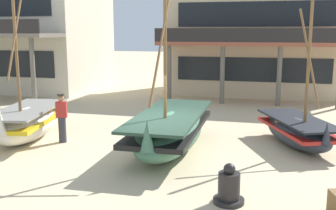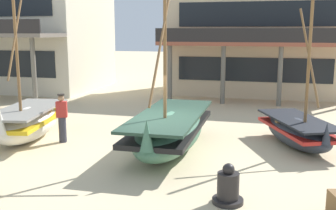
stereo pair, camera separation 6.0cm
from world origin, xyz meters
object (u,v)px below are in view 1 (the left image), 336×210
object	(u,v)px
fishing_boat_near_left	(298,131)
fisherman_by_hull	(62,119)
capstan_winch	(229,188)
harbor_building_annex	(22,33)
fishing_boat_centre_large	(170,130)
fishing_boat_far_right	(27,122)
harbor_building_main	(255,41)

from	to	relation	value
fishing_boat_near_left	fisherman_by_hull	distance (m)	7.96
capstan_winch	harbor_building_annex	world-z (taller)	harbor_building_annex
fishing_boat_near_left	fishing_boat_centre_large	bearing A→B (deg)	-159.10
fishing_boat_centre_large	harbor_building_annex	distance (m)	17.82
fishing_boat_far_right	fishing_boat_centre_large	bearing A→B (deg)	-0.40
fishing_boat_centre_large	fishing_boat_far_right	bearing A→B (deg)	179.60
fishing_boat_near_left	harbor_building_annex	world-z (taller)	harbor_building_annex
fishing_boat_centre_large	harbor_building_annex	xyz separation A→B (m)	(-13.13, 11.69, 2.94)
fishing_boat_far_right	harbor_building_annex	distance (m)	14.41
fishing_boat_far_right	harbor_building_annex	size ratio (longest dim) A/B	0.48
fisherman_by_hull	fishing_boat_centre_large	bearing A→B (deg)	-0.08
fishing_boat_near_left	harbor_building_annex	bearing A→B (deg)	149.28
fisherman_by_hull	harbor_building_main	bearing A→B (deg)	66.07
capstan_winch	harbor_building_main	size ratio (longest dim) A/B	0.09
fishing_boat_centre_large	capstan_winch	world-z (taller)	fishing_boat_centre_large
harbor_building_main	harbor_building_annex	bearing A→B (deg)	-174.43
fishing_boat_centre_large	fishing_boat_far_right	xyz separation A→B (m)	(-5.20, 0.04, -0.05)
fishing_boat_far_right	harbor_building_main	xyz separation A→B (m)	(7.22, 13.13, 2.55)
fisherman_by_hull	harbor_building_main	size ratio (longest dim) A/B	0.16
fisherman_by_hull	fishing_boat_far_right	bearing A→B (deg)	178.69
harbor_building_annex	fishing_boat_near_left	bearing A→B (deg)	-30.72
capstan_winch	fishing_boat_near_left	bearing A→B (deg)	71.06
harbor_building_main	capstan_winch	bearing A→B (deg)	-89.23
harbor_building_main	fishing_boat_far_right	bearing A→B (deg)	-118.81
fishing_boat_centre_large	fishing_boat_far_right	world-z (taller)	fishing_boat_centre_large
fisherman_by_hull	harbor_building_annex	distance (m)	15.20
fishing_boat_centre_large	fisherman_by_hull	xyz separation A→B (m)	(-3.82, 0.01, 0.16)
fishing_boat_centre_large	harbor_building_main	size ratio (longest dim) A/B	0.61
fishing_boat_far_right	harbor_building_main	world-z (taller)	harbor_building_main
capstan_winch	harbor_building_main	xyz separation A→B (m)	(-0.23, 16.72, 2.82)
fisherman_by_hull	harbor_building_main	distance (m)	14.59
fishing_boat_far_right	harbor_building_annex	xyz separation A→B (m)	(-7.93, 11.65, 2.99)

